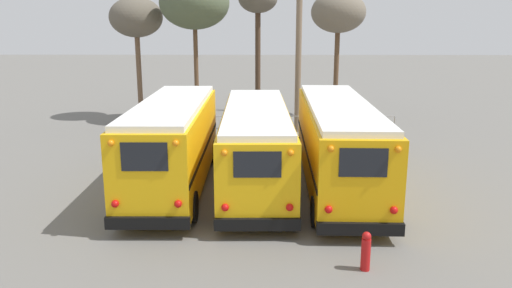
# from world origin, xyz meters

# --- Properties ---
(ground_plane) EXTENTS (160.00, 160.00, 0.00)m
(ground_plane) POSITION_xyz_m (0.00, 0.00, 0.00)
(ground_plane) COLOR #66635E
(school_bus_0) EXTENTS (2.57, 9.63, 3.30)m
(school_bus_0) POSITION_xyz_m (-3.09, 0.78, 1.79)
(school_bus_0) COLOR #EAAA0F
(school_bus_0) RESTS_ON ground
(school_bus_1) EXTENTS (2.72, 10.34, 3.03)m
(school_bus_1) POSITION_xyz_m (0.00, 1.11, 1.65)
(school_bus_1) COLOR #EAAA0F
(school_bus_1) RESTS_ON ground
(school_bus_2) EXTENTS (2.72, 10.93, 3.23)m
(school_bus_2) POSITION_xyz_m (3.09, 1.09, 1.75)
(school_bus_2) COLOR #E5A00C
(school_bus_2) RESTS_ON ground
(utility_pole) EXTENTS (1.80, 0.33, 8.49)m
(utility_pole) POSITION_xyz_m (2.25, 10.80, 4.36)
(utility_pole) COLOR #75604C
(utility_pole) RESTS_ON ground
(bare_tree_0) EXTENTS (4.19, 4.19, 8.82)m
(bare_tree_0) POSITION_xyz_m (-3.81, 13.51, 7.21)
(bare_tree_0) COLOR brown
(bare_tree_0) RESTS_ON ground
(bare_tree_1) EXTENTS (3.45, 3.45, 8.03)m
(bare_tree_1) POSITION_xyz_m (5.05, 15.35, 6.67)
(bare_tree_1) COLOR brown
(bare_tree_1) RESTS_ON ground
(bare_tree_2) EXTENTS (2.66, 2.66, 8.70)m
(bare_tree_2) POSITION_xyz_m (-0.05, 17.45, 7.44)
(bare_tree_2) COLOR #473323
(bare_tree_2) RESTS_ON ground
(bare_tree_3) EXTENTS (3.31, 3.31, 7.66)m
(bare_tree_3) POSITION_xyz_m (-7.65, 14.75, 6.35)
(bare_tree_3) COLOR brown
(bare_tree_3) RESTS_ON ground
(fence_line) EXTENTS (14.24, 0.06, 1.42)m
(fence_line) POSITION_xyz_m (-0.00, 8.07, 0.97)
(fence_line) COLOR #939399
(fence_line) RESTS_ON ground
(fire_hydrant) EXTENTS (0.24, 0.24, 1.03)m
(fire_hydrant) POSITION_xyz_m (2.84, -5.70, 0.52)
(fire_hydrant) COLOR #B21414
(fire_hydrant) RESTS_ON ground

